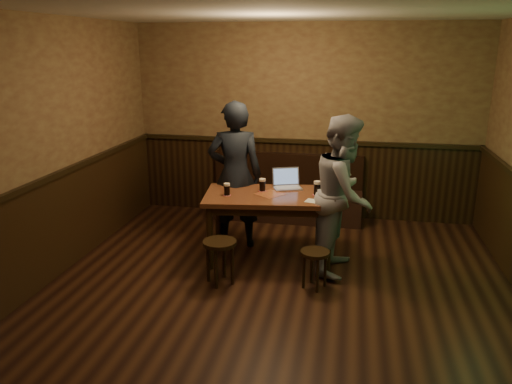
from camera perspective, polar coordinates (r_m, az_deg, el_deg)
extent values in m
cube|color=black|center=(4.98, 1.65, -13.65)|extent=(5.00, 6.00, 0.02)
cube|color=beige|center=(4.32, 1.97, 20.75)|extent=(5.00, 6.00, 0.02)
cube|color=olive|center=(7.37, 5.59, 7.92)|extent=(5.00, 0.02, 2.80)
cube|color=olive|center=(5.43, -25.42, 3.31)|extent=(0.02, 6.00, 2.80)
cube|color=black|center=(7.52, 5.39, 1.46)|extent=(4.98, 0.04, 1.10)
cube|color=black|center=(5.64, -24.12, -5.12)|extent=(0.04, 5.98, 1.10)
cube|color=black|center=(7.36, 5.49, 5.77)|extent=(4.98, 0.06, 0.06)
cube|color=black|center=(5.45, -24.56, 0.53)|extent=(0.06, 5.98, 0.06)
cube|color=black|center=(7.38, 3.39, -1.42)|extent=(2.20, 0.50, 0.45)
cube|color=black|center=(7.44, 3.66, 2.53)|extent=(2.20, 0.10, 0.50)
cube|color=#542A18|center=(5.85, 1.59, -0.48)|extent=(1.61, 1.05, 0.05)
cube|color=black|center=(5.87, 1.59, -1.24)|extent=(1.46, 0.90, 0.09)
cube|color=maroon|center=(5.84, 1.59, -0.21)|extent=(0.39, 0.39, 0.00)
cylinder|color=black|center=(5.72, -5.31, -5.24)|extent=(0.08, 0.08, 0.76)
cylinder|color=black|center=(6.36, -4.36, -2.95)|extent=(0.08, 0.08, 0.76)
cylinder|color=black|center=(5.67, 8.22, -5.53)|extent=(0.08, 0.08, 0.76)
cylinder|color=black|center=(6.32, 7.76, -3.19)|extent=(0.08, 0.08, 0.76)
cylinder|color=black|center=(5.34, -4.19, -5.81)|extent=(0.38, 0.38, 0.04)
cylinder|color=black|center=(5.40, -2.74, -8.25)|extent=(0.04, 0.04, 0.46)
cylinder|color=black|center=(5.55, -3.67, -7.51)|extent=(0.04, 0.04, 0.46)
cylinder|color=black|center=(5.48, -5.51, -7.91)|extent=(0.04, 0.04, 0.46)
cylinder|color=black|center=(5.32, -4.62, -8.67)|extent=(0.04, 0.04, 0.46)
cylinder|color=black|center=(5.29, 6.78, -6.90)|extent=(0.39, 0.39, 0.04)
cylinder|color=black|center=(5.41, 7.92, -8.74)|extent=(0.03, 0.03, 0.40)
cylinder|color=black|center=(5.48, 6.38, -8.33)|extent=(0.03, 0.03, 0.40)
cylinder|color=black|center=(5.35, 5.48, -8.95)|extent=(0.03, 0.03, 0.40)
cylinder|color=black|center=(5.27, 7.04, -9.38)|extent=(0.03, 0.03, 0.40)
cylinder|color=maroon|center=(5.80, -3.33, -0.37)|extent=(0.09, 0.09, 0.00)
cylinder|color=silver|center=(5.80, -3.33, -0.33)|extent=(0.08, 0.08, 0.00)
cylinder|color=black|center=(5.78, -3.34, 0.22)|extent=(0.07, 0.07, 0.11)
cylinder|color=beige|center=(5.76, -3.35, 0.89)|extent=(0.07, 0.07, 0.03)
cylinder|color=maroon|center=(5.96, 0.73, 0.13)|extent=(0.10, 0.10, 0.00)
cylinder|color=silver|center=(5.96, 0.73, 0.16)|extent=(0.08, 0.08, 0.00)
cylinder|color=black|center=(5.94, 0.73, 0.73)|extent=(0.07, 0.07, 0.12)
cylinder|color=beige|center=(5.92, 0.74, 1.42)|extent=(0.08, 0.08, 0.03)
cylinder|color=maroon|center=(5.84, 6.98, -0.34)|extent=(0.11, 0.11, 0.00)
cylinder|color=silver|center=(5.84, 6.99, -0.30)|extent=(0.09, 0.09, 0.00)
cylinder|color=black|center=(5.82, 7.01, 0.33)|extent=(0.08, 0.08, 0.13)
cylinder|color=beige|center=(5.80, 7.04, 1.11)|extent=(0.08, 0.08, 0.03)
cube|color=silver|center=(6.07, 3.63, 0.47)|extent=(0.39, 0.33, 0.02)
cube|color=#B2B2B7|center=(6.07, 3.63, 0.56)|extent=(0.34, 0.27, 0.00)
cube|color=silver|center=(6.15, 3.42, 1.82)|extent=(0.33, 0.18, 0.22)
cube|color=#5976A6|center=(6.14, 3.44, 1.80)|extent=(0.30, 0.15, 0.19)
cube|color=silver|center=(5.60, 6.80, -1.07)|extent=(0.25, 0.20, 0.00)
imported|color=black|center=(6.23, -2.41, 1.94)|extent=(0.75, 0.57, 1.85)
imported|color=gray|center=(5.62, 10.02, -0.31)|extent=(0.82, 0.97, 1.78)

